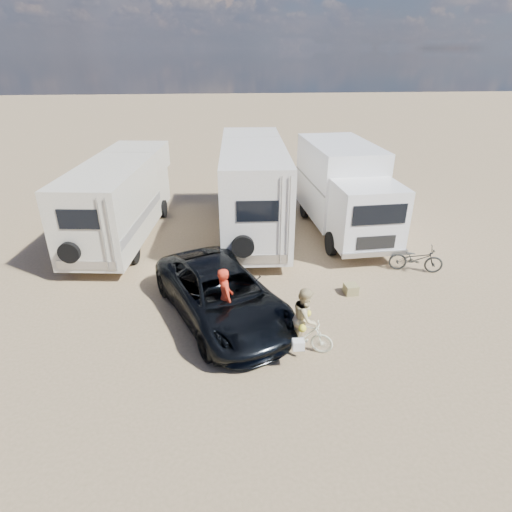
{
  "coord_description": "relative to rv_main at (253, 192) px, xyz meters",
  "views": [
    {
      "loc": [
        -0.88,
        -9.25,
        7.11
      ],
      "look_at": [
        0.09,
        2.5,
        1.3
      ],
      "focal_mm": 29.61,
      "sensor_mm": 36.0,
      "label": 1
    }
  ],
  "objects": [
    {
      "name": "crate",
      "position": [
        2.76,
        -5.07,
        -1.73
      ],
      "size": [
        0.44,
        0.44,
        0.32
      ],
      "primitive_type": "cube",
      "rotation": [
        0.0,
        0.0,
        0.11
      ],
      "color": "olive",
      "rests_on": "ground"
    },
    {
      "name": "rider_woman",
      "position": [
        0.73,
        -7.74,
        -1.06
      ],
      "size": [
        0.88,
        0.98,
        1.66
      ],
      "primitive_type": "imported",
      "rotation": [
        0.0,
        0.0,
        1.2
      ],
      "color": "tan",
      "rests_on": "ground"
    },
    {
      "name": "rv_left",
      "position": [
        -5.34,
        0.18,
        -0.29
      ],
      "size": [
        3.21,
        8.09,
        3.19
      ],
      "primitive_type": null,
      "rotation": [
        0.0,
        0.0,
        -0.11
      ],
      "color": "beige",
      "rests_on": "ground"
    },
    {
      "name": "dark_suv",
      "position": [
        -1.37,
        -6.04,
        -1.12
      ],
      "size": [
        4.55,
        6.07,
        1.53
      ],
      "primitive_type": "imported",
      "rotation": [
        0.0,
        0.0,
        0.41
      ],
      "color": "black",
      "rests_on": "ground"
    },
    {
      "name": "ground",
      "position": [
        -0.37,
        -7.22,
        -1.89
      ],
      "size": [
        140.0,
        140.0,
        0.0
      ],
      "primitive_type": "plane",
      "color": "#9A805C",
      "rests_on": "ground"
    },
    {
      "name": "box_truck",
      "position": [
        3.82,
        -0.07,
        -0.09
      ],
      "size": [
        2.97,
        6.92,
        3.59
      ],
      "primitive_type": null,
      "rotation": [
        0.0,
        0.0,
        0.06
      ],
      "color": "white",
      "rests_on": "ground"
    },
    {
      "name": "bike_parked",
      "position": [
        5.45,
        -3.74,
        -1.41
      ],
      "size": [
        1.93,
        1.1,
        0.96
      ],
      "primitive_type": "imported",
      "rotation": [
        0.0,
        0.0,
        1.3
      ],
      "color": "#242724",
      "rests_on": "ground"
    },
    {
      "name": "cooler",
      "position": [
        -0.93,
        -5.52,
        -1.64
      ],
      "size": [
        0.7,
        0.58,
        0.49
      ],
      "primitive_type": "cube",
      "rotation": [
        0.0,
        0.0,
        0.26
      ],
      "color": "#225B87",
      "rests_on": "ground"
    },
    {
      "name": "bike_man",
      "position": [
        -1.27,
        -6.7,
        -1.46
      ],
      "size": [
        1.71,
        0.95,
        0.85
      ],
      "primitive_type": "imported",
      "rotation": [
        0.0,
        0.0,
        1.82
      ],
      "color": "red",
      "rests_on": "ground"
    },
    {
      "name": "rider_man",
      "position": [
        -1.27,
        -6.7,
        -1.01
      ],
      "size": [
        0.57,
        0.72,
        1.76
      ],
      "primitive_type": "imported",
      "rotation": [
        0.0,
        0.0,
        1.82
      ],
      "color": "red",
      "rests_on": "ground"
    },
    {
      "name": "bike_woman",
      "position": [
        0.73,
        -7.74,
        -1.43
      ],
      "size": [
        1.57,
        0.94,
        0.91
      ],
      "primitive_type": "imported",
      "rotation": [
        0.0,
        0.0,
        1.2
      ],
      "color": "beige",
      "rests_on": "ground"
    },
    {
      "name": "rv_main",
      "position": [
        0.0,
        0.0,
        0.0
      ],
      "size": [
        2.75,
        7.78,
        3.77
      ],
      "primitive_type": null,
      "rotation": [
        0.0,
        0.0,
        -0.04
      ],
      "color": "white",
      "rests_on": "ground"
    }
  ]
}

